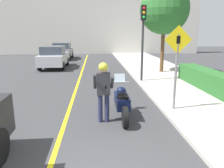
% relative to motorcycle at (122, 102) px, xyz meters
% --- Properties ---
extents(sidewalk_curb, '(4.40, 44.00, 0.11)m').
position_rel_motorcycle_xyz_m(sidewalk_curb, '(3.63, 0.57, -0.45)').
color(sidewalk_curb, '#ADA89E').
rests_on(sidewalk_curb, ground).
extents(road_center_line, '(0.12, 36.00, 0.01)m').
position_rel_motorcycle_xyz_m(road_center_line, '(-1.77, 2.57, -0.50)').
color(road_center_line, yellow).
rests_on(road_center_line, ground).
extents(building_backdrop, '(28.00, 1.20, 7.13)m').
position_rel_motorcycle_xyz_m(building_backdrop, '(-1.17, 22.57, 3.06)').
color(building_backdrop, beige).
rests_on(building_backdrop, ground).
extents(motorcycle, '(0.62, 2.26, 1.30)m').
position_rel_motorcycle_xyz_m(motorcycle, '(0.00, 0.00, 0.00)').
color(motorcycle, black).
rests_on(motorcycle, ground).
extents(person_biker, '(0.59, 0.49, 1.82)m').
position_rel_motorcycle_xyz_m(person_biker, '(-0.59, -0.38, 0.63)').
color(person_biker, '#282D4C').
rests_on(person_biker, ground).
extents(crossing_sign, '(0.91, 0.08, 2.78)m').
position_rel_motorcycle_xyz_m(crossing_sign, '(1.84, 0.33, 1.28)').
color(crossing_sign, slate).
rests_on(crossing_sign, sidewalk_curb).
extents(traffic_light, '(0.26, 0.30, 3.93)m').
position_rel_motorcycle_xyz_m(traffic_light, '(1.70, 4.95, 2.32)').
color(traffic_light, '#2D2D30').
rests_on(traffic_light, sidewalk_curb).
extents(hedge_row, '(0.90, 5.35, 0.84)m').
position_rel_motorcycle_xyz_m(hedge_row, '(4.43, 2.81, 0.02)').
color(hedge_row, '#286028').
rests_on(hedge_row, sidewalk_curb).
extents(street_tree, '(3.13, 3.13, 5.57)m').
position_rel_motorcycle_xyz_m(street_tree, '(3.63, 7.66, 3.59)').
color(street_tree, brown).
rests_on(street_tree, sidewalk_curb).
extents(parked_car_silver, '(1.88, 4.20, 1.68)m').
position_rel_motorcycle_xyz_m(parked_car_silver, '(-4.01, 10.56, 0.35)').
color(parked_car_silver, black).
rests_on(parked_car_silver, ground).
extents(parked_car_grey, '(1.88, 4.20, 1.68)m').
position_rel_motorcycle_xyz_m(parked_car_grey, '(-4.19, 16.56, 0.35)').
color(parked_car_grey, black).
rests_on(parked_car_grey, ground).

